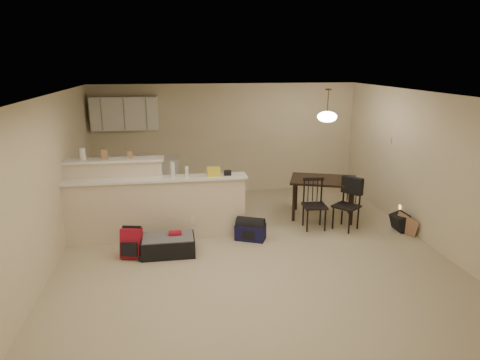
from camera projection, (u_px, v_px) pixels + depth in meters
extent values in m
plane|color=#BBAE90|center=(253.00, 255.00, 6.81)|extent=(7.00, 7.00, 0.00)
plane|color=white|center=(254.00, 96.00, 6.14)|extent=(7.00, 7.00, 0.00)
cube|color=beige|center=(226.00, 139.00, 9.81)|extent=(6.00, 0.02, 2.50)
cube|color=beige|center=(338.00, 305.00, 3.14)|extent=(6.00, 0.02, 2.50)
cube|color=beige|center=(45.00, 188.00, 6.04)|extent=(0.02, 7.00, 2.50)
cube|color=beige|center=(436.00, 172.00, 6.91)|extent=(0.02, 7.00, 2.50)
cube|color=beige|center=(157.00, 210.00, 7.31)|extent=(3.00, 0.28, 1.05)
cube|color=white|center=(156.00, 179.00, 7.17)|extent=(3.08, 0.38, 0.04)
cube|color=beige|center=(116.00, 199.00, 7.38)|extent=(1.60, 0.24, 1.35)
cube|color=white|center=(113.00, 160.00, 7.19)|extent=(1.68, 0.34, 0.04)
cube|color=white|center=(125.00, 113.00, 9.15)|extent=(1.40, 0.34, 0.70)
cube|color=white|center=(138.00, 180.00, 9.44)|extent=(1.80, 0.60, 0.90)
cube|color=beige|center=(390.00, 140.00, 8.31)|extent=(0.02, 0.12, 0.12)
cylinder|color=silver|center=(82.00, 154.00, 7.09)|extent=(0.10, 0.10, 0.20)
cube|color=#A87B57|center=(105.00, 155.00, 7.15)|extent=(0.10, 0.07, 0.16)
cube|color=#A87B57|center=(130.00, 155.00, 7.21)|extent=(0.08, 0.06, 0.12)
cylinder|color=silver|center=(173.00, 170.00, 7.17)|extent=(0.07, 0.07, 0.26)
cylinder|color=silver|center=(187.00, 172.00, 7.21)|extent=(0.06, 0.06, 0.18)
cube|color=#A87B57|center=(214.00, 172.00, 7.28)|extent=(0.22, 0.18, 0.14)
cube|color=#A87B57|center=(228.00, 173.00, 7.32)|extent=(0.12, 0.10, 0.08)
cube|color=black|center=(324.00, 180.00, 8.27)|extent=(1.45, 1.20, 0.04)
cylinder|color=black|center=(294.00, 203.00, 8.16)|extent=(0.06, 0.06, 0.74)
cylinder|color=black|center=(352.00, 206.00, 7.96)|extent=(0.06, 0.06, 0.74)
cylinder|color=black|center=(296.00, 193.00, 8.78)|extent=(0.06, 0.06, 0.74)
cylinder|color=black|center=(350.00, 196.00, 8.58)|extent=(0.06, 0.06, 0.74)
cylinder|color=brown|center=(328.00, 102.00, 7.86)|extent=(0.02, 0.02, 0.50)
cylinder|color=brown|center=(329.00, 89.00, 7.80)|extent=(0.12, 0.12, 0.03)
ellipsoid|color=white|center=(327.00, 117.00, 7.94)|extent=(0.36, 0.36, 0.20)
cube|color=black|center=(168.00, 245.00, 6.82)|extent=(0.84, 0.55, 0.28)
cube|color=#A41227|center=(131.00, 243.00, 6.68)|extent=(0.34, 0.25, 0.47)
cube|color=#13133D|center=(250.00, 232.00, 7.36)|extent=(0.57, 0.45, 0.27)
cube|color=black|center=(401.00, 222.00, 7.76)|extent=(0.25, 0.35, 0.31)
cube|color=#A87B57|center=(406.00, 225.00, 7.58)|extent=(0.18, 0.42, 0.34)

